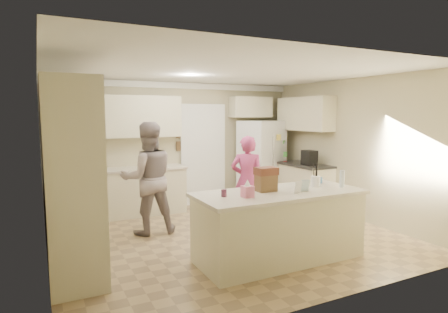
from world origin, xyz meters
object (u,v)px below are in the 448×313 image
dollhouse_body (266,183)px  island_base (279,227)px  utensil_crock (316,181)px  tissue_box (247,191)px  teen_girl (247,181)px  refrigerator (262,162)px  teen_boy (148,178)px  coffee_maker (309,158)px

dollhouse_body → island_base: bearing=-33.7°
utensil_crock → tissue_box: size_ratio=1.07×
teen_girl → island_base: bearing=110.9°
utensil_crock → island_base: bearing=-175.6°
island_base → tissue_box: bearing=-169.7°
refrigerator → teen_boy: 3.04m
coffee_maker → utensil_crock: coffee_maker is taller
coffee_maker → utensil_crock: size_ratio=2.00×
island_base → teen_boy: teen_boy is taller
dollhouse_body → teen_boy: bearing=122.3°
island_base → tissue_box: size_ratio=15.71×
island_base → tissue_box: 0.79m
coffee_maker → dollhouse_body: bearing=-140.7°
tissue_box → teen_girl: (0.95, 1.63, -0.20)m
coffee_maker → refrigerator: bearing=114.6°
refrigerator → utensil_crock: bearing=-126.5°
coffee_maker → teen_girl: 1.72m
utensil_crock → dollhouse_body: size_ratio=0.58×
utensil_crock → teen_girl: size_ratio=0.09×
utensil_crock → tissue_box: (-1.20, -0.15, -0.00)m
refrigerator → dollhouse_body: bearing=-140.1°
island_base → teen_boy: size_ratio=1.20×
tissue_box → refrigerator: bearing=55.1°
coffee_maker → island_base: (-2.05, -1.90, -0.63)m
island_base → coffee_maker: bearing=42.8°
island_base → tissue_box: (-0.55, -0.10, 0.56)m
refrigerator → island_base: bearing=-137.0°
dollhouse_body → teen_boy: (-1.12, 1.77, -0.12)m
island_base → utensil_crock: 0.86m
island_base → utensil_crock: (0.65, 0.05, 0.56)m
coffee_maker → island_base: 2.87m
coffee_maker → teen_girl: (-1.65, -0.37, -0.28)m
refrigerator → tissue_box: (-2.12, -3.04, 0.10)m
refrigerator → coffee_maker: refrigerator is taller
dollhouse_body → teen_girl: bearing=69.2°
refrigerator → tissue_box: bearing=-143.7°
coffee_maker → teen_girl: bearing=-167.6°
tissue_box → teen_girl: bearing=60.0°
refrigerator → utensil_crock: (-0.92, -2.89, 0.10)m
utensil_crock → refrigerator: bearing=72.3°
coffee_maker → teen_girl: size_ratio=0.19×
coffee_maker → teen_boy: 3.32m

